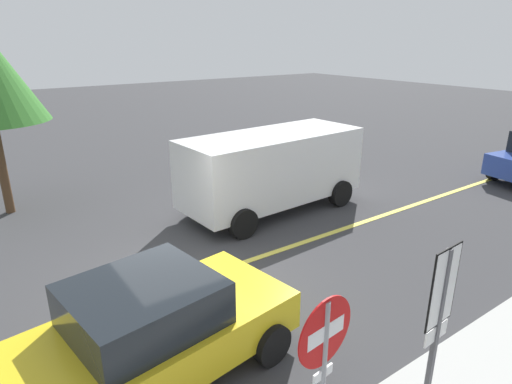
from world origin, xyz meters
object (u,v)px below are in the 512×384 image
at_px(speed_limit_sign, 440,307).
at_px(car_yellow_behind_van, 155,329).
at_px(stop_sign, 323,362).
at_px(white_van, 272,167).

relative_size(speed_limit_sign, car_yellow_behind_van, 0.61).
xyz_separation_m(stop_sign, speed_limit_sign, (1.56, -0.25, 0.17)).
height_order(speed_limit_sign, white_van, speed_limit_sign).
relative_size(stop_sign, white_van, 0.44).
distance_m(stop_sign, speed_limit_sign, 1.59).
height_order(speed_limit_sign, car_yellow_behind_van, speed_limit_sign).
xyz_separation_m(white_van, car_yellow_behind_van, (-5.26, -4.23, -0.48)).
bearing_deg(white_van, speed_limit_sign, -112.62).
bearing_deg(speed_limit_sign, white_van, 67.38).
bearing_deg(white_van, stop_sign, -123.55).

